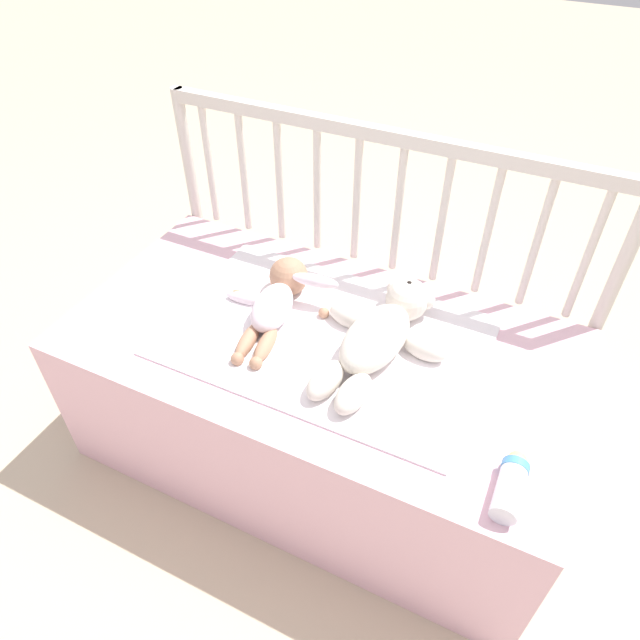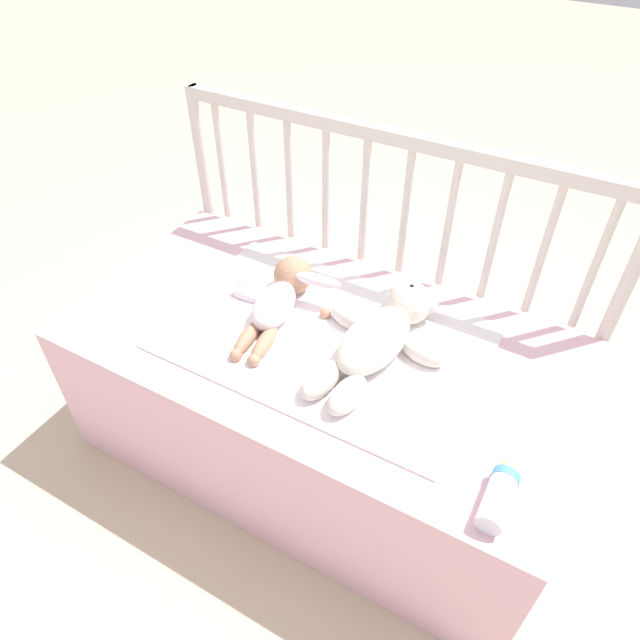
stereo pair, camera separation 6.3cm
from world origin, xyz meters
TOP-DOWN VIEW (x-y plane):
  - ground_plane at (0.00, 0.00)m, footprint 12.00×12.00m
  - crib_mattress at (0.00, 0.00)m, footprint 1.30×0.69m
  - crib_rail at (-0.00, 0.37)m, footprint 1.30×0.04m
  - blanket at (0.01, 0.01)m, footprint 0.79×0.52m
  - teddy_bear at (0.15, 0.03)m, footprint 0.33×0.46m
  - baby at (-0.15, 0.04)m, footprint 0.30×0.37m
  - baby_bottle at (0.53, -0.23)m, footprint 0.06×0.16m

SIDE VIEW (x-z plane):
  - ground_plane at x=0.00m, z-range 0.00..0.00m
  - crib_mattress at x=0.00m, z-range 0.00..0.46m
  - blanket at x=0.01m, z-range 0.46..0.47m
  - baby_bottle at x=0.53m, z-range 0.46..0.51m
  - baby at x=-0.15m, z-range 0.45..0.56m
  - teddy_bear at x=0.15m, z-range 0.45..0.57m
  - crib_rail at x=0.00m, z-range 0.18..1.05m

